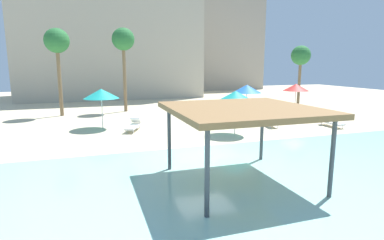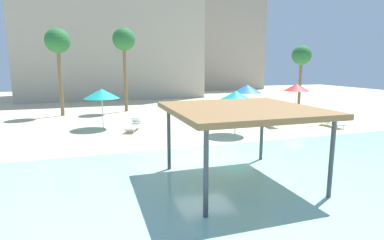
# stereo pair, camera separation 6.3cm
# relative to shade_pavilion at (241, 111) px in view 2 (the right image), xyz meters

# --- Properties ---
(ground_plane) EXTENTS (80.00, 80.00, 0.00)m
(ground_plane) POSITION_rel_shade_pavilion_xyz_m (0.00, 3.35, -2.51)
(ground_plane) COLOR beige
(lagoon_water) EXTENTS (44.00, 13.50, 0.04)m
(lagoon_water) POSITION_rel_shade_pavilion_xyz_m (0.00, -1.90, -2.49)
(lagoon_water) COLOR #99D1C6
(lagoon_water) RESTS_ON ground
(shade_pavilion) EXTENTS (4.74, 4.74, 2.66)m
(shade_pavilion) POSITION_rel_shade_pavilion_xyz_m (0.00, 0.00, 0.00)
(shade_pavilion) COLOR #42474C
(shade_pavilion) RESTS_ON ground
(beach_umbrella_blue_0) EXTENTS (2.03, 2.03, 2.66)m
(beach_umbrella_blue_0) POSITION_rel_shade_pavilion_xyz_m (5.64, 10.18, -0.13)
(beach_umbrella_blue_0) COLOR silver
(beach_umbrella_blue_0) RESTS_ON ground
(beach_umbrella_teal_1) EXTENTS (2.25, 2.25, 2.56)m
(beach_umbrella_teal_1) POSITION_rel_shade_pavilion_xyz_m (3.20, 6.97, -0.26)
(beach_umbrella_teal_1) COLOR silver
(beach_umbrella_teal_1) RESTS_ON ground
(beach_umbrella_red_2) EXTENTS (1.92, 1.92, 2.61)m
(beach_umbrella_red_2) POSITION_rel_shade_pavilion_xyz_m (10.05, 10.64, -0.16)
(beach_umbrella_red_2) COLOR silver
(beach_umbrella_red_2) RESTS_ON ground
(beach_umbrella_teal_3) EXTENTS (2.24, 2.24, 2.54)m
(beach_umbrella_teal_3) POSITION_rel_shade_pavilion_xyz_m (-4.13, 11.22, -0.27)
(beach_umbrella_teal_3) COLOR silver
(beach_umbrella_teal_3) RESTS_ON ground
(lounge_chair_0) EXTENTS (0.66, 1.91, 0.74)m
(lounge_chair_0) POSITION_rel_shade_pavilion_xyz_m (10.29, 7.14, -2.17)
(lounge_chair_0) COLOR white
(lounge_chair_0) RESTS_ON ground
(lounge_chair_1) EXTENTS (0.89, 1.97, 0.74)m
(lounge_chair_1) POSITION_rel_shade_pavilion_xyz_m (6.46, 8.55, -2.17)
(lounge_chair_1) COLOR white
(lounge_chair_1) RESTS_ON ground
(lounge_chair_2) EXTENTS (1.31, 1.98, 0.74)m
(lounge_chair_2) POSITION_rel_shade_pavilion_xyz_m (-2.34, 9.89, -2.17)
(lounge_chair_2) COLOR white
(lounge_chair_2) RESTS_ON ground
(palm_tree_0) EXTENTS (1.90, 1.90, 7.11)m
(palm_tree_0) POSITION_rel_shade_pavilion_xyz_m (-1.88, 18.18, 3.45)
(palm_tree_0) COLOR brown
(palm_tree_0) RESTS_ON ground
(palm_tree_1) EXTENTS (1.90, 1.90, 5.89)m
(palm_tree_1) POSITION_rel_shade_pavilion_xyz_m (15.20, 17.05, 2.30)
(palm_tree_1) COLOR brown
(palm_tree_1) RESTS_ON ground
(palm_tree_2) EXTENTS (1.90, 1.90, 6.81)m
(palm_tree_2) POSITION_rel_shade_pavilion_xyz_m (-7.01, 17.37, 3.17)
(palm_tree_2) COLOR brown
(palm_tree_2) RESTS_ON ground
(hotel_block_0) EXTENTS (21.10, 11.16, 18.04)m
(hotel_block_0) POSITION_rel_shade_pavilion_xyz_m (-1.93, 32.36, 6.51)
(hotel_block_0) COLOR #B2A893
(hotel_block_0) RESTS_ON ground
(hotel_block_1) EXTENTS (19.56, 8.20, 17.67)m
(hotel_block_1) POSITION_rel_shade_pavilion_xyz_m (12.74, 40.02, 6.33)
(hotel_block_1) COLOR #9E9384
(hotel_block_1) RESTS_ON ground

